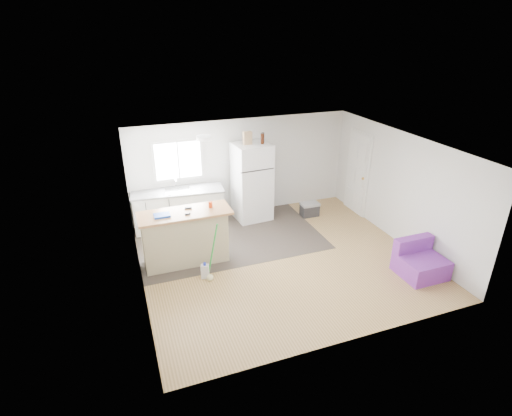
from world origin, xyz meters
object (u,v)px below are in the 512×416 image
Objects in this scene: blue_tray at (162,215)px; cardboard_box at (247,138)px; bottle_left at (262,139)px; purple_seat at (420,262)px; refrigerator at (252,182)px; bottle_right at (263,138)px; mop at (211,268)px; cleaner_jug at (205,271)px; cooler at (310,209)px; red_cup at (210,205)px; kitchen_cabinets at (179,209)px; peninsula at (185,237)px.

cardboard_box reaches higher than blue_tray.
cardboard_box is 0.34m from bottle_left.
blue_tray reaches higher than purple_seat.
refrigerator is 7.55× the size of bottle_right.
mop is 3.90× the size of cardboard_box.
cleaner_jug is at bearing -132.69° from bottle_right.
cooler is at bearing -21.03° from refrigerator.
bottle_left reaches higher than red_cup.
kitchen_cabinets is 2.31m from cleaner_jug.
refrigerator is 2.81m from blue_tray.
cooler is (3.18, -0.50, -0.30)m from kitchen_cabinets.
mop is at bearing -19.70° from cleaner_jug.
cleaner_jug is 3.31m from cardboard_box.
blue_tray is at bearing 150.20° from cleaner_jug.
cleaner_jug is 3.41m from bottle_left.
cardboard_box reaches higher than kitchen_cabinets.
cooler is 3.15m from purple_seat.
blue_tray is (-0.56, -1.62, 0.65)m from kitchen_cabinets.
purple_seat is 2.71× the size of cardboard_box.
cardboard_box is (-0.11, -0.02, 1.09)m from refrigerator.
purple_seat is 3.99m from mop.
refrigerator reaches higher than blue_tray.
bottle_right reaches higher than red_cup.
cardboard_box reaches higher than cleaner_jug.
cleaner_jug is 0.15m from mop.
bottle_right is at bearing 162.95° from cooler.
kitchen_cabinets is 6.48× the size of cleaner_jug.
cardboard_box reaches higher than red_cup.
mop is at bearing -67.93° from peninsula.
cardboard_box is at bearing 48.44° from red_cup.
cardboard_box is at bearing 34.07° from blue_tray.
cardboard_box reaches higher than mop.
cardboard_box is 0.37m from bottle_right.
red_cup reaches higher than blue_tray.
purple_seat is at bearing -59.79° from bottle_left.
bottle_right is at bearing 2.29° from kitchen_cabinets.
bottle_right reaches higher than mop.
cleaner_jug is (-1.73, -2.20, -0.80)m from refrigerator.
cleaner_jug is 0.28× the size of mop.
cardboard_box is at bearing 2.47° from kitchen_cabinets.
cardboard_box is at bearing 123.62° from purple_seat.
purple_seat is at bearing -49.26° from mop.
mop is (-3.81, 1.20, -0.01)m from purple_seat.
bottle_right reaches higher than cleaner_jug.
bottle_left reaches higher than purple_seat.
cooler is at bearing 104.56° from purple_seat.
kitchen_cabinets is 5.33m from purple_seat.
refrigerator is at bearing 22.59° from mop.
red_cup reaches higher than kitchen_cabinets.
blue_tray is 3.07m from bottle_left.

